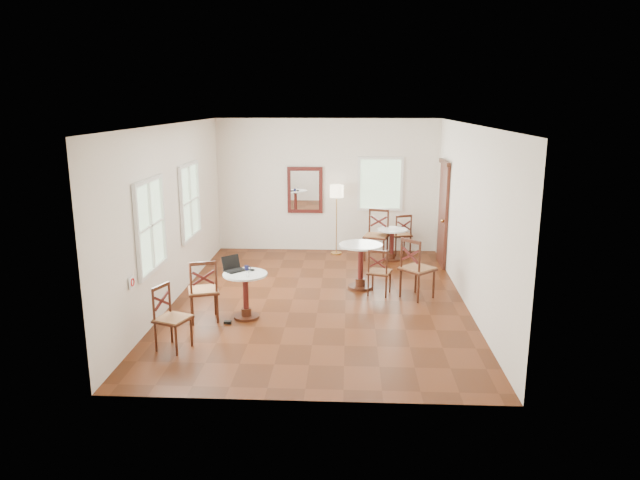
# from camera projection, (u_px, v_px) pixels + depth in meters

# --- Properties ---
(ground) EXTENTS (7.00, 7.00, 0.00)m
(ground) POSITION_uv_depth(u_px,v_px,m) (319.00, 300.00, 10.09)
(ground) COLOR #53230E
(ground) RESTS_ON ground
(room_shell) EXTENTS (5.02, 7.02, 3.01)m
(room_shell) POSITION_uv_depth(u_px,v_px,m) (316.00, 190.00, 9.92)
(room_shell) COLOR white
(room_shell) RESTS_ON ground
(cafe_table_near) EXTENTS (0.70, 0.70, 0.74)m
(cafe_table_near) POSITION_uv_depth(u_px,v_px,m) (246.00, 290.00, 9.15)
(cafe_table_near) COLOR #401C10
(cafe_table_near) RESTS_ON ground
(cafe_table_mid) EXTENTS (0.79, 0.79, 0.83)m
(cafe_table_mid) POSITION_uv_depth(u_px,v_px,m) (361.00, 261.00, 10.62)
(cafe_table_mid) COLOR #401C10
(cafe_table_mid) RESTS_ON ground
(cafe_table_back) EXTENTS (0.65, 0.65, 0.69)m
(cafe_table_back) POSITION_uv_depth(u_px,v_px,m) (392.00, 241.00, 12.52)
(cafe_table_back) COLOR #401C10
(cafe_table_back) RESTS_ON ground
(chair_near_a) EXTENTS (0.58, 0.58, 1.01)m
(chair_near_a) POSITION_uv_depth(u_px,v_px,m) (203.00, 290.00, 9.03)
(chair_near_a) COLOR #401C10
(chair_near_a) RESTS_ON ground
(chair_near_b) EXTENTS (0.54, 0.54, 0.91)m
(chair_near_b) POSITION_uv_depth(u_px,v_px,m) (171.00, 318.00, 8.01)
(chair_near_b) COLOR #401C10
(chair_near_b) RESTS_ON ground
(chair_mid_a) EXTENTS (0.49, 0.49, 0.85)m
(chair_mid_a) POSITION_uv_depth(u_px,v_px,m) (379.00, 272.00, 10.27)
(chair_mid_a) COLOR #401C10
(chair_mid_a) RESTS_ON ground
(chair_mid_b) EXTENTS (0.70, 0.70, 1.08)m
(chair_mid_b) POSITION_uv_depth(u_px,v_px,m) (417.00, 268.00, 10.07)
(chair_mid_b) COLOR #401C10
(chair_mid_b) RESTS_ON ground
(chair_back_a) EXTENTS (0.53, 0.53, 0.93)m
(chair_back_a) POSITION_uv_depth(u_px,v_px,m) (401.00, 234.00, 13.00)
(chair_back_a) COLOR #401C10
(chair_back_a) RESTS_ON ground
(chair_back_b) EXTENTS (0.61, 0.61, 1.09)m
(chair_back_b) POSITION_uv_depth(u_px,v_px,m) (377.00, 235.00, 12.56)
(chair_back_b) COLOR #401C10
(chair_back_b) RESTS_ON ground
(floor_lamp) EXTENTS (0.30, 0.30, 1.56)m
(floor_lamp) POSITION_uv_depth(u_px,v_px,m) (337.00, 196.00, 12.83)
(floor_lamp) COLOR #BF8C3F
(floor_lamp) RESTS_ON ground
(laptop) EXTENTS (0.41, 0.41, 0.23)m
(laptop) POSITION_uv_depth(u_px,v_px,m) (233.00, 267.00, 9.24)
(laptop) COLOR black
(laptop) RESTS_ON cafe_table_near
(mouse) EXTENTS (0.11, 0.08, 0.04)m
(mouse) POSITION_uv_depth(u_px,v_px,m) (252.00, 270.00, 9.22)
(mouse) COLOR black
(mouse) RESTS_ON cafe_table_near
(navy_mug) EXTENTS (0.10, 0.07, 0.08)m
(navy_mug) POSITION_uv_depth(u_px,v_px,m) (247.00, 268.00, 9.24)
(navy_mug) COLOR black
(navy_mug) RESTS_ON cafe_table_near
(water_glass) EXTENTS (0.05, 0.05, 0.09)m
(water_glass) POSITION_uv_depth(u_px,v_px,m) (248.00, 274.00, 8.89)
(water_glass) COLOR white
(water_glass) RESTS_ON cafe_table_near
(power_adapter) EXTENTS (0.11, 0.07, 0.05)m
(power_adapter) POSITION_uv_depth(u_px,v_px,m) (228.00, 322.00, 9.01)
(power_adapter) COLOR black
(power_adapter) RESTS_ON ground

